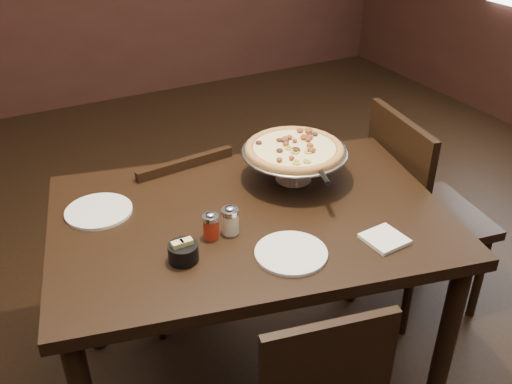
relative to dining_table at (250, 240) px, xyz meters
name	(u,v)px	position (x,y,z in m)	size (l,w,h in m)	color
room	(303,54)	(0.13, -0.08, 0.67)	(6.04, 7.04, 2.84)	black
dining_table	(250,240)	(0.00, 0.00, 0.00)	(1.50, 1.17, 0.84)	black
pizza_stand	(294,149)	(0.25, 0.13, 0.24)	(0.39, 0.39, 0.16)	#BBBBC2
parmesan_shaker	(230,220)	(-0.11, -0.07, 0.16)	(0.06, 0.06, 0.10)	beige
pepper_flake_shaker	(211,226)	(-0.17, -0.07, 0.15)	(0.05, 0.05, 0.09)	maroon
packet_caddy	(183,252)	(-0.30, -0.14, 0.14)	(0.09, 0.09, 0.07)	black
napkin_stack	(385,239)	(0.31, -0.34, 0.12)	(0.12, 0.12, 0.01)	white
plate_left	(99,211)	(-0.46, 0.25, 0.12)	(0.23, 0.23, 0.01)	white
plate_near	(291,253)	(0.01, -0.26, 0.12)	(0.23, 0.23, 0.01)	white
serving_spatula	(324,176)	(0.24, -0.09, 0.24)	(0.13, 0.13, 0.02)	#BBBBC2
chair_far	(179,229)	(-0.08, 0.52, -0.25)	(0.45, 0.45, 0.88)	black
chair_side	(416,208)	(0.88, 0.10, -0.19)	(0.53, 0.53, 0.99)	black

